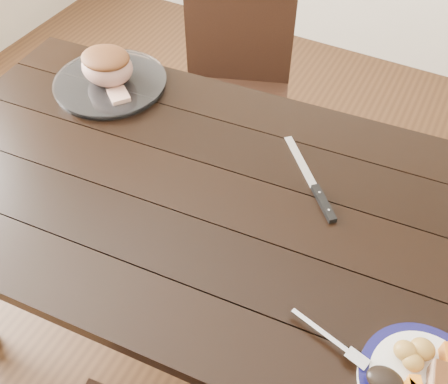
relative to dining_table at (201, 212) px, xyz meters
The scene contains 12 objects.
ground 0.66m from the dining_table, behind, with size 4.00×4.00×0.00m, color #472B16.
dining_table is the anchor object (origin of this frame).
chair_far 0.79m from the dining_table, 110.09° to the left, with size 0.54×0.55×0.93m.
dinner_plate 0.68m from the dining_table, 21.14° to the right, with size 0.24×0.24×0.02m, color white.
plate_rim 0.68m from the dining_table, 21.14° to the right, with size 0.24×0.24×0.02m, color #0E0D42.
serving_platter 0.54m from the dining_table, 151.90° to the left, with size 0.34×0.34×0.02m, color white.
roasted_potatoes 0.64m from the dining_table, 19.20° to the right, with size 0.07×0.07×0.04m.
dark_mushroom 0.64m from the dining_table, 26.91° to the right, with size 0.07×0.05×0.03m, color black.
fork 0.52m from the dining_table, 28.74° to the right, with size 0.18×0.06×0.00m.
roast_joint 0.55m from the dining_table, 151.90° to the left, with size 0.16×0.14×0.11m, color tan.
cut_slice 0.45m from the dining_table, 153.62° to the left, with size 0.07×0.06×0.02m, color tan.
carving_knife 0.32m from the dining_table, 24.86° to the left, with size 0.23×0.25×0.01m.
Camera 1 is at (0.46, -0.73, 1.70)m, focal length 40.00 mm.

